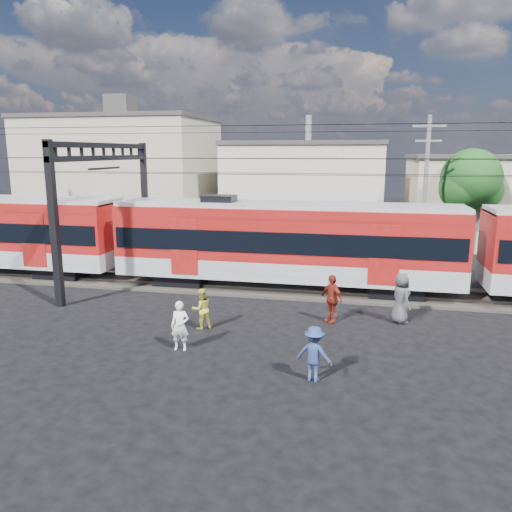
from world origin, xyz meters
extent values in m
plane|color=black|center=(0.00, 0.00, 0.00)|extent=(120.00, 120.00, 0.00)
cube|color=#2D2823|center=(0.00, 8.00, 0.06)|extent=(70.00, 3.40, 0.12)
cube|color=#59544C|center=(0.00, 7.25, 0.18)|extent=(70.00, 0.12, 0.12)
cube|color=#59544C|center=(0.00, 8.75, 0.18)|extent=(70.00, 0.12, 0.12)
cube|color=black|center=(-12.63, 8.00, 0.35)|extent=(2.40, 2.20, 0.70)
cube|color=black|center=(-6.07, 8.00, 0.35)|extent=(2.40, 2.20, 0.70)
cube|color=black|center=(4.17, 8.00, 0.35)|extent=(2.40, 2.20, 0.70)
cube|color=#979A9E|center=(-0.95, 8.00, 1.15)|extent=(16.00, 3.00, 0.90)
cube|color=maroon|center=(-0.95, 8.00, 2.80)|extent=(16.00, 3.00, 2.40)
cube|color=black|center=(-0.95, 8.00, 2.55)|extent=(15.68, 3.08, 0.95)
cube|color=#979A9E|center=(-0.95, 8.00, 4.05)|extent=(16.00, 2.60, 0.25)
cube|color=black|center=(-10.00, 3.50, 3.50)|extent=(0.30, 0.30, 7.00)
cube|color=black|center=(-10.00, 12.50, 3.50)|extent=(0.30, 0.30, 7.00)
cube|color=black|center=(-10.00, 8.00, 6.80)|extent=(0.25, 9.30, 0.25)
cube|color=black|center=(-10.00, 8.00, 6.20)|extent=(0.25, 9.30, 0.25)
cylinder|color=black|center=(0.00, 7.30, 5.50)|extent=(70.00, 0.03, 0.03)
cylinder|color=black|center=(0.00, 8.70, 5.50)|extent=(70.00, 0.03, 0.03)
cylinder|color=black|center=(0.00, 7.30, 6.20)|extent=(70.00, 0.03, 0.03)
cylinder|color=black|center=(0.00, 8.70, 6.20)|extent=(70.00, 0.03, 0.03)
cylinder|color=black|center=(0.00, 4.50, 7.50)|extent=(70.00, 0.03, 0.03)
cylinder|color=black|center=(0.00, 11.50, 7.50)|extent=(70.00, 0.03, 0.03)
cube|color=#B8AD8D|center=(-17.00, 24.00, 4.50)|extent=(14.00, 10.00, 9.00)
cube|color=#3F3D3A|center=(-17.00, 24.00, 9.15)|extent=(14.28, 10.20, 0.30)
cube|color=beige|center=(-2.00, 27.00, 3.50)|extent=(12.00, 12.00, 7.00)
cube|color=#3F3D3A|center=(-2.00, 27.00, 7.15)|extent=(12.24, 12.24, 0.30)
cylinder|color=slate|center=(6.00, 15.00, 4.25)|extent=(0.24, 0.24, 8.50)
cube|color=slate|center=(6.00, 15.00, 7.90)|extent=(1.80, 0.12, 0.12)
cube|color=slate|center=(6.00, 15.00, 7.10)|extent=(1.40, 0.12, 0.12)
cylinder|color=#382619|center=(9.00, 18.00, 1.96)|extent=(0.36, 0.36, 3.92)
sphere|color=#164F19|center=(9.00, 18.00, 4.90)|extent=(3.64, 3.64, 3.64)
sphere|color=#164F19|center=(9.60, 18.30, 4.20)|extent=(2.80, 2.80, 2.80)
imported|color=white|center=(-3.23, -0.03, 0.84)|extent=(0.65, 0.46, 1.67)
imported|color=gold|center=(-3.17, 2.06, 0.77)|extent=(0.95, 0.92, 1.55)
imported|color=navy|center=(1.35, -1.42, 0.82)|extent=(1.17, 0.83, 1.65)
imported|color=maroon|center=(1.52, 3.81, 0.95)|extent=(1.12, 1.11, 1.90)
imported|color=#45454A|center=(4.14, 4.30, 0.98)|extent=(1.02, 1.14, 1.96)
camera|label=1|loc=(2.51, -14.89, 6.51)|focal=35.00mm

